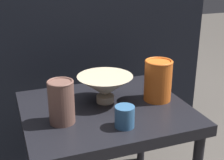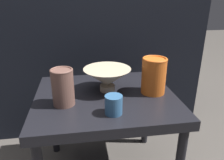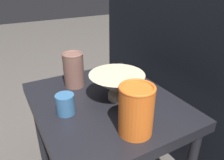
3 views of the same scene
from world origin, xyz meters
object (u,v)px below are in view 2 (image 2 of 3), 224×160
(bowl, at_px, (107,77))
(vase_textured_left, at_px, (63,87))
(vase_colorful_right, at_px, (154,75))
(cup, at_px, (114,105))

(bowl, relative_size, vase_textured_left, 1.42)
(vase_textured_left, height_order, vase_colorful_right, vase_colorful_right)
(bowl, bearing_deg, vase_colorful_right, -14.06)
(bowl, distance_m, vase_colorful_right, 0.20)
(vase_colorful_right, relative_size, cup, 2.22)
(vase_textured_left, height_order, cup, vase_textured_left)
(vase_textured_left, relative_size, cup, 2.07)
(bowl, distance_m, vase_textured_left, 0.21)
(cup, bearing_deg, vase_colorful_right, 37.38)
(bowl, height_order, cup, bowl)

